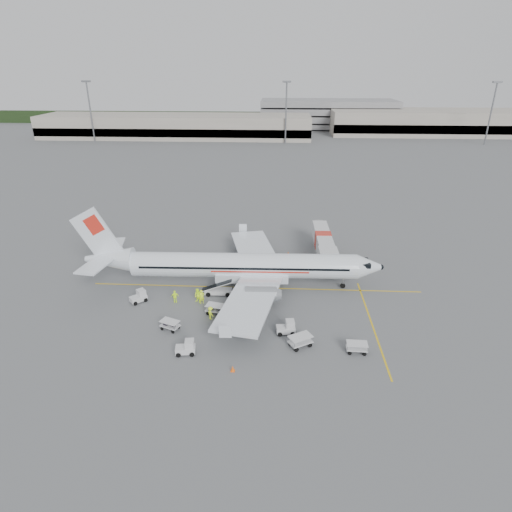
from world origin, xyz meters
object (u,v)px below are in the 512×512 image
object	(u,v)px
jet_bridge	(323,246)
tug_fore	(286,327)
tug_aft	(138,296)
aircraft	(244,250)
tug_mid	(185,347)
belt_loader	(218,285)

from	to	relation	value
jet_bridge	tug_fore	xyz separation A→B (m)	(-5.80, -20.77, -1.27)
tug_aft	aircraft	bearing A→B (deg)	-21.50
tug_mid	tug_aft	xyz separation A→B (m)	(-8.12, 10.21, -0.00)
tug_fore	tug_mid	distance (m)	11.25
tug_fore	tug_aft	size ratio (longest dim) A/B	1.03
tug_fore	tug_mid	xyz separation A→B (m)	(-10.42, -4.25, -0.02)
jet_bridge	tug_fore	distance (m)	21.60
tug_fore	tug_mid	world-z (taller)	tug_fore
belt_loader	tug_fore	xyz separation A→B (m)	(8.68, -8.48, -0.47)
tug_mid	tug_aft	bearing A→B (deg)	121.32
jet_bridge	aircraft	bearing A→B (deg)	-139.68
aircraft	belt_loader	world-z (taller)	aircraft
jet_bridge	tug_fore	size ratio (longest dim) A/B	7.60
belt_loader	tug_fore	world-z (taller)	belt_loader
aircraft	tug_mid	world-z (taller)	aircraft
belt_loader	jet_bridge	bearing A→B (deg)	39.42
tug_mid	tug_aft	size ratio (longest dim) A/B	1.00
belt_loader	tug_mid	bearing A→B (deg)	-98.68
aircraft	jet_bridge	bearing A→B (deg)	40.25
tug_fore	tug_mid	bearing A→B (deg)	-164.13
aircraft	jet_bridge	size ratio (longest dim) A/B	2.48
aircraft	tug_mid	size ratio (longest dim) A/B	19.29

